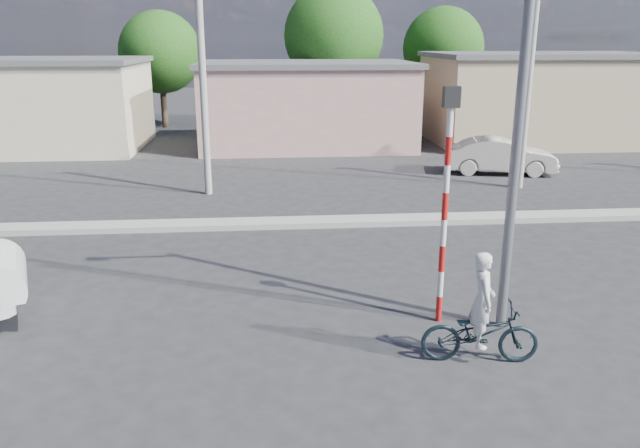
{
  "coord_description": "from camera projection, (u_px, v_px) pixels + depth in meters",
  "views": [
    {
      "loc": [
        0.04,
        -9.07,
        5.15
      ],
      "look_at": [
        1.14,
        3.73,
        1.3
      ],
      "focal_mm": 35.0,
      "sensor_mm": 36.0,
      "label": 1
    }
  ],
  "objects": [
    {
      "name": "ground_plane",
      "position": [
        270.0,
        368.0,
        10.13
      ],
      "size": [
        120.0,
        120.0,
        0.0
      ],
      "primitive_type": "plane",
      "color": "#28282B",
      "rests_on": "ground"
    },
    {
      "name": "median",
      "position": [
        268.0,
        223.0,
        17.74
      ],
      "size": [
        40.0,
        0.8,
        0.16
      ],
      "primitive_type": "cube",
      "color": "#99968E",
      "rests_on": "ground"
    },
    {
      "name": "bicycle",
      "position": [
        480.0,
        333.0,
        10.21
      ],
      "size": [
        1.98,
        0.9,
        1.0
      ],
      "primitive_type": "imported",
      "rotation": [
        0.0,
        0.0,
        1.45
      ],
      "color": "black",
      "rests_on": "ground"
    },
    {
      "name": "cyclist",
      "position": [
        481.0,
        316.0,
        10.13
      ],
      "size": [
        0.45,
        0.63,
        1.61
      ],
      "primitive_type": "imported",
      "rotation": [
        0.0,
        0.0,
        1.45
      ],
      "color": "white",
      "rests_on": "ground"
    },
    {
      "name": "car_cream",
      "position": [
        500.0,
        156.0,
        24.45
      ],
      "size": [
        4.45,
        2.31,
        1.4
      ],
      "primitive_type": "imported",
      "rotation": [
        0.0,
        0.0,
        1.37
      ],
      "color": "beige",
      "rests_on": "ground"
    },
    {
      "name": "traffic_pole",
      "position": [
        446.0,
        187.0,
        11.08
      ],
      "size": [
        0.28,
        0.18,
        4.36
      ],
      "color": "red",
      "rests_on": "ground"
    },
    {
      "name": "streetlight",
      "position": [
        516.0,
        50.0,
        10.19
      ],
      "size": [
        2.34,
        0.22,
        9.0
      ],
      "color": "slate",
      "rests_on": "ground"
    },
    {
      "name": "building_row",
      "position": [
        288.0,
        102.0,
        30.61
      ],
      "size": [
        37.8,
        7.3,
        4.44
      ],
      "color": "beige",
      "rests_on": "ground"
    },
    {
      "name": "tree_row",
      "position": [
        224.0,
        43.0,
        35.88
      ],
      "size": [
        34.13,
        7.32,
        8.1
      ],
      "color": "#38281E",
      "rests_on": "ground"
    },
    {
      "name": "utility_poles",
      "position": [
        362.0,
        72.0,
        20.68
      ],
      "size": [
        35.4,
        0.24,
        8.0
      ],
      "color": "#99968E",
      "rests_on": "ground"
    }
  ]
}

